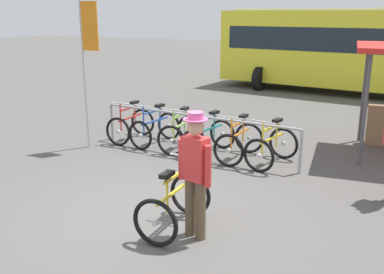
% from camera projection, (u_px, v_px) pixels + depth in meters
% --- Properties ---
extents(ground_plane, '(80.00, 80.00, 0.00)m').
position_uv_depth(ground_plane, '(151.00, 211.00, 6.71)').
color(ground_plane, '#514F4C').
extents(bike_rack_rail, '(4.59, 0.46, 0.88)m').
position_uv_depth(bike_rack_rail, '(195.00, 123.00, 9.20)').
color(bike_rack_rail, '#99999E').
rests_on(bike_rack_rail, ground).
extents(racked_bike_red, '(0.68, 1.12, 0.97)m').
position_uv_depth(racked_bike_red, '(131.00, 125.00, 10.35)').
color(racked_bike_red, black).
rests_on(racked_bike_red, ground).
extents(racked_bike_blue, '(0.83, 1.18, 0.97)m').
position_uv_depth(racked_bike_blue, '(155.00, 129.00, 10.01)').
color(racked_bike_blue, black).
rests_on(racked_bike_blue, ground).
extents(racked_bike_lime, '(0.70, 1.12, 0.97)m').
position_uv_depth(racked_bike_lime, '(181.00, 133.00, 9.66)').
color(racked_bike_lime, black).
rests_on(racked_bike_lime, ground).
extents(racked_bike_teal, '(0.87, 1.20, 0.97)m').
position_uv_depth(racked_bike_teal, '(209.00, 137.00, 9.32)').
color(racked_bike_teal, black).
rests_on(racked_bike_teal, ground).
extents(racked_bike_orange, '(0.75, 1.16, 0.98)m').
position_uv_depth(racked_bike_orange, '(239.00, 142.00, 8.98)').
color(racked_bike_orange, black).
rests_on(racked_bike_orange, ground).
extents(racked_bike_yellow, '(0.88, 1.21, 0.97)m').
position_uv_depth(racked_bike_yellow, '(272.00, 147.00, 8.64)').
color(racked_bike_yellow, black).
rests_on(racked_bike_yellow, ground).
extents(featured_bicycle, '(0.67, 1.17, 0.97)m').
position_uv_depth(featured_bicycle, '(177.00, 198.00, 6.10)').
color(featured_bicycle, black).
rests_on(featured_bicycle, ground).
extents(person_with_featured_bike, '(0.52, 0.32, 1.72)m').
position_uv_depth(person_with_featured_bike, '(195.00, 170.00, 5.70)').
color(person_with_featured_bike, brown).
rests_on(person_with_featured_bike, ground).
extents(bus_distant, '(10.24, 4.23, 3.08)m').
position_uv_depth(bus_distant, '(357.00, 46.00, 16.03)').
color(bus_distant, yellow).
rests_on(bus_distant, ground).
extents(banner_flag, '(0.45, 0.05, 3.20)m').
position_uv_depth(banner_flag, '(88.00, 47.00, 9.25)').
color(banner_flag, '#B2B2B7').
rests_on(banner_flag, ground).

